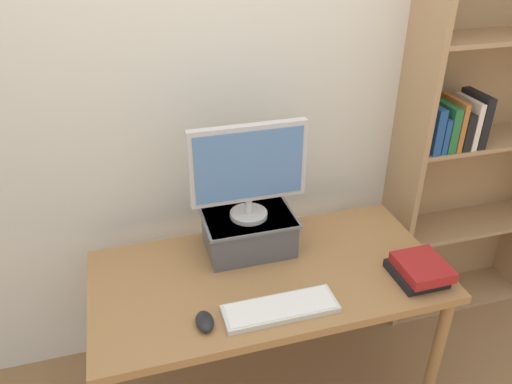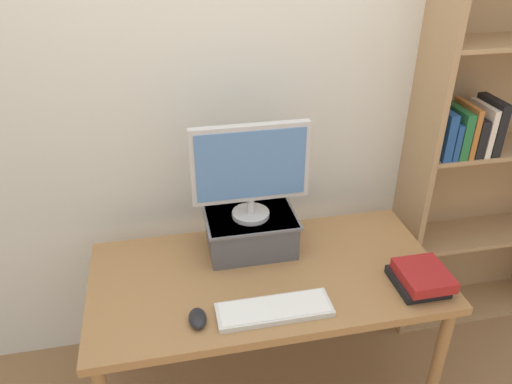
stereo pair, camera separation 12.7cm
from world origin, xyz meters
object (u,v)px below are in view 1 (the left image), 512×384
Objects in this scene: desk at (268,287)px; keyboard at (280,309)px; computer_monitor at (248,168)px; book_stack at (420,270)px; bookshelf_unit at (477,136)px; riser_box at (249,231)px; computer_mouse at (205,321)px.

desk is 0.24m from keyboard.
computer_monitor reaches higher than book_stack.
bookshelf_unit is 5.19× the size of riser_box.
riser_box is at bearing -171.29° from bookshelf_unit.
desk is 13.58× the size of computer_mouse.
riser_box is 3.69× the size of computer_mouse.
riser_box is 0.81× the size of computer_monitor.
computer_mouse is at bearing 178.54° from keyboard.
keyboard is at bearing -1.46° from computer_mouse.
computer_mouse is at bearing -124.44° from computer_monitor.
keyboard is 1.95× the size of book_stack.
computer_mouse is at bearing -178.75° from book_stack.
desk is at bearing 160.86° from book_stack.
desk is 0.61m from book_stack.
computer_mouse is (-0.30, -0.22, 0.09)m from desk.
bookshelf_unit reaches higher than riser_box.
desk is 1.31m from bookshelf_unit.
bookshelf_unit is 9.15× the size of book_stack.
keyboard is 0.28m from computer_mouse.
computer_monitor is at bearing -90.00° from riser_box.
keyboard is (-1.22, -0.59, -0.29)m from bookshelf_unit.
computer_monitor reaches higher than desk.
bookshelf_unit is at bearing 21.38° from computer_mouse.
bookshelf_unit reaches higher than computer_monitor.
keyboard is (0.01, -0.40, -0.38)m from computer_monitor.
book_stack is at bearing 2.53° from keyboard.
computer_mouse reaches higher than desk.
desk is 0.25m from riser_box.
keyboard is at bearing -95.72° from desk.
computer_monitor is at bearing 99.11° from desk.
book_stack is (0.60, -0.38, -0.35)m from computer_monitor.
desk is 6.49× the size of book_stack.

